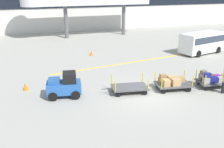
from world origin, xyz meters
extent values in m
plane|color=#9E9B91|center=(0.00, 0.00, 0.00)|extent=(120.00, 120.00, 0.00)
cube|color=yellow|center=(2.52, 7.09, 0.00)|extent=(15.90, 2.68, 0.01)
cube|color=silver|center=(0.00, 26.00, 4.42)|extent=(59.43, 2.40, 8.84)
cylinder|color=#59595B|center=(-1.88, 20.00, 2.07)|extent=(0.50, 0.50, 4.14)
cylinder|color=#59595B|center=(6.07, 20.00, 2.07)|extent=(0.50, 0.50, 4.14)
cube|color=#2659A5|center=(-5.00, 1.38, 0.63)|extent=(2.24, 1.41, 0.70)
cube|color=black|center=(-4.63, 1.32, 1.28)|extent=(0.94, 1.10, 0.60)
cube|color=#225095|center=(-5.57, 1.46, 1.10)|extent=(0.84, 1.03, 0.24)
cylinder|color=black|center=(-5.59, 2.00, 0.28)|extent=(0.58, 0.26, 0.56)
cylinder|color=black|center=(-5.75, 0.96, 0.28)|extent=(0.58, 0.26, 0.56)
cylinder|color=black|center=(-4.24, 1.79, 0.28)|extent=(0.58, 0.26, 0.56)
cylinder|color=black|center=(-4.40, 0.75, 0.28)|extent=(0.58, 0.26, 0.56)
cube|color=#4C4C4F|center=(-0.85, 0.73, 0.36)|extent=(2.49, 1.74, 0.08)
cylinder|color=gold|center=(-1.79, 1.53, 0.75)|extent=(0.06, 0.06, 0.70)
cylinder|color=gold|center=(-1.99, 0.26, 0.75)|extent=(0.06, 0.06, 0.70)
cylinder|color=gold|center=(0.30, 1.20, 0.75)|extent=(0.06, 0.06, 0.70)
cylinder|color=gold|center=(0.10, -0.07, 0.75)|extent=(0.06, 0.06, 0.70)
cylinder|color=black|center=(-1.61, 1.45, 0.16)|extent=(0.33, 0.15, 0.32)
cylinder|color=black|center=(-1.79, 0.27, 0.16)|extent=(0.33, 0.15, 0.32)
cylinder|color=black|center=(0.10, 1.19, 0.16)|extent=(0.33, 0.15, 0.32)
cylinder|color=black|center=(-0.09, 0.01, 0.16)|extent=(0.33, 0.15, 0.32)
cylinder|color=#333333|center=(-2.33, 0.96, 0.34)|extent=(0.70, 0.16, 0.05)
cube|color=#4C4C4F|center=(2.12, 0.27, 0.36)|extent=(2.49, 1.74, 0.08)
cylinder|color=gold|center=(1.17, 1.07, 0.75)|extent=(0.06, 0.06, 0.70)
cylinder|color=gold|center=(0.97, -0.21, 0.75)|extent=(0.06, 0.06, 0.70)
cylinder|color=gold|center=(3.26, 0.74, 0.75)|extent=(0.06, 0.06, 0.70)
cylinder|color=gold|center=(3.06, -0.53, 0.75)|extent=(0.06, 0.06, 0.70)
cylinder|color=black|center=(1.36, 0.99, 0.16)|extent=(0.33, 0.15, 0.32)
cylinder|color=black|center=(1.17, -0.19, 0.16)|extent=(0.33, 0.15, 0.32)
cylinder|color=black|center=(3.06, 0.72, 0.16)|extent=(0.33, 0.15, 0.32)
cylinder|color=black|center=(2.88, -0.45, 0.16)|extent=(0.33, 0.15, 0.32)
cylinder|color=#333333|center=(0.64, 0.50, 0.34)|extent=(0.70, 0.16, 0.05)
cube|color=olive|center=(1.54, 0.70, 0.57)|extent=(0.56, 0.48, 0.34)
cube|color=tan|center=(1.47, 0.07, 0.62)|extent=(0.49, 0.54, 0.44)
cube|color=tan|center=(2.15, 0.57, 0.61)|extent=(0.56, 0.59, 0.43)
cube|color=tan|center=(2.10, -0.05, 0.63)|extent=(0.60, 0.50, 0.46)
cube|color=#A87F4C|center=(2.78, 0.52, 0.56)|extent=(0.58, 0.55, 0.32)
cube|color=olive|center=(1.54, 0.70, 0.87)|extent=(0.41, 0.35, 0.26)
cube|color=#4C4C4F|center=(5.08, -0.19, 0.36)|extent=(2.49, 1.74, 0.08)
cylinder|color=gold|center=(4.14, 0.61, 0.75)|extent=(0.06, 0.06, 0.70)
cylinder|color=gold|center=(3.94, -0.67, 0.75)|extent=(0.06, 0.06, 0.70)
cylinder|color=gold|center=(6.23, 0.28, 0.75)|extent=(0.06, 0.06, 0.70)
cylinder|color=black|center=(4.32, 0.53, 0.16)|extent=(0.33, 0.15, 0.32)
cylinder|color=black|center=(4.14, -0.65, 0.16)|extent=(0.33, 0.15, 0.32)
cylinder|color=black|center=(6.03, 0.26, 0.16)|extent=(0.33, 0.15, 0.32)
cylinder|color=#333333|center=(3.60, 0.04, 0.34)|extent=(0.70, 0.16, 0.05)
cube|color=#726651|center=(4.43, 0.22, 0.64)|extent=(0.58, 0.36, 0.48)
cube|color=#99999E|center=(4.31, -0.35, 0.61)|extent=(0.58, 0.29, 0.43)
cube|color=#726651|center=(4.90, 0.18, 0.62)|extent=(0.50, 0.39, 0.43)
cube|color=navy|center=(4.77, -0.44, 0.63)|extent=(0.55, 0.40, 0.45)
cube|color=#8C338C|center=(5.36, 0.06, 0.58)|extent=(0.49, 0.33, 0.37)
cube|color=#99999E|center=(5.30, -0.50, 0.59)|extent=(0.49, 0.36, 0.39)
cube|color=#8C338C|center=(5.81, -0.02, 0.54)|extent=(0.56, 0.40, 0.29)
cube|color=#726651|center=(4.43, 0.22, 0.99)|extent=(0.41, 0.33, 0.24)
cube|color=navy|center=(4.31, -0.35, 0.97)|extent=(0.48, 0.38, 0.29)
cylinder|color=black|center=(4.81, -1.34, 0.41)|extent=(0.16, 0.16, 0.82)
cube|color=white|center=(9.95, 7.80, 1.15)|extent=(5.11, 2.97, 1.90)
cube|color=#2D3847|center=(9.95, 7.80, 1.55)|extent=(4.75, 2.92, 0.64)
cylinder|color=black|center=(8.71, 6.60, 0.34)|extent=(0.72, 0.39, 0.68)
cylinder|color=black|center=(11.60, 7.30, 0.34)|extent=(0.72, 0.39, 0.68)
cone|color=orange|center=(-7.29, 3.27, 0.28)|extent=(0.36, 0.36, 0.55)
cone|color=orange|center=(-0.94, 10.47, 0.28)|extent=(0.36, 0.36, 0.55)
camera|label=1|loc=(-6.85, -13.64, 6.71)|focal=41.22mm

